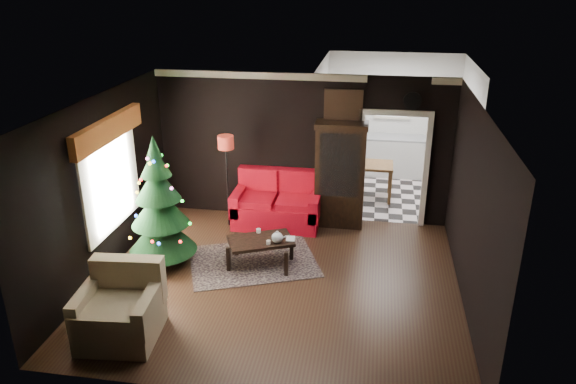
% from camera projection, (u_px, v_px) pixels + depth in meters
% --- Properties ---
extents(floor, '(5.50, 5.50, 0.00)m').
position_uv_depth(floor, '(279.00, 282.00, 8.53)').
color(floor, black).
rests_on(floor, ground).
extents(ceiling, '(5.50, 5.50, 0.00)m').
position_uv_depth(ceiling, '(277.00, 104.00, 7.48)').
color(ceiling, white).
rests_on(ceiling, ground).
extents(wall_back, '(5.50, 0.00, 5.50)m').
position_uv_depth(wall_back, '(302.00, 148.00, 10.30)').
color(wall_back, black).
rests_on(wall_back, ground).
extents(wall_front, '(5.50, 0.00, 5.50)m').
position_uv_depth(wall_front, '(235.00, 290.00, 5.72)').
color(wall_front, black).
rests_on(wall_front, ground).
extents(wall_left, '(0.00, 5.50, 5.50)m').
position_uv_depth(wall_left, '(102.00, 188.00, 8.42)').
color(wall_left, black).
rests_on(wall_left, ground).
extents(wall_right, '(0.00, 5.50, 5.50)m').
position_uv_depth(wall_right, '(473.00, 211.00, 7.60)').
color(wall_right, black).
rests_on(wall_right, ground).
extents(doorway, '(1.10, 0.10, 2.10)m').
position_uv_depth(doorway, '(392.00, 171.00, 10.17)').
color(doorway, '#F1E6CB').
rests_on(doorway, ground).
extents(left_window, '(0.05, 1.60, 1.40)m').
position_uv_depth(left_window, '(110.00, 180.00, 8.58)').
color(left_window, white).
rests_on(left_window, wall_left).
extents(valance, '(0.12, 2.10, 0.35)m').
position_uv_depth(valance, '(108.00, 130.00, 8.26)').
color(valance, '#A75324').
rests_on(valance, wall_left).
extents(kitchen_floor, '(3.00, 3.00, 0.00)m').
position_uv_depth(kitchen_floor, '(388.00, 193.00, 11.94)').
color(kitchen_floor, silver).
rests_on(kitchen_floor, ground).
extents(kitchen_window, '(0.70, 0.06, 0.70)m').
position_uv_depth(kitchen_window, '(393.00, 101.00, 12.63)').
color(kitchen_window, white).
rests_on(kitchen_window, ground).
extents(rug, '(2.45, 2.14, 0.01)m').
position_uv_depth(rug, '(253.00, 261.00, 9.13)').
color(rug, '#4C3043').
rests_on(rug, ground).
extents(loveseat, '(1.70, 0.90, 1.00)m').
position_uv_depth(loveseat, '(277.00, 200.00, 10.28)').
color(loveseat, maroon).
rests_on(loveseat, ground).
extents(curio_cabinet, '(0.90, 0.45, 1.90)m').
position_uv_depth(curio_cabinet, '(340.00, 177.00, 10.14)').
color(curio_cabinet, black).
rests_on(curio_cabinet, ground).
extents(floor_lamp, '(0.32, 0.32, 1.86)m').
position_uv_depth(floor_lamp, '(228.00, 184.00, 10.14)').
color(floor_lamp, black).
rests_on(floor_lamp, ground).
extents(christmas_tree, '(1.35, 1.35, 2.11)m').
position_uv_depth(christmas_tree, '(159.00, 204.00, 8.72)').
color(christmas_tree, black).
rests_on(christmas_tree, ground).
extents(armchair, '(1.10, 1.10, 1.04)m').
position_uv_depth(armchair, '(119.00, 307.00, 7.09)').
color(armchair, tan).
rests_on(armchair, ground).
extents(coffee_table, '(1.18, 0.97, 0.46)m').
position_uv_depth(coffee_table, '(261.00, 252.00, 8.93)').
color(coffee_table, black).
rests_on(coffee_table, rug).
extents(teapot, '(0.21, 0.21, 0.19)m').
position_uv_depth(teapot, '(277.00, 237.00, 8.71)').
color(teapot, silver).
rests_on(teapot, coffee_table).
extents(cup_a, '(0.10, 0.10, 0.07)m').
position_uv_depth(cup_a, '(258.00, 231.00, 9.07)').
color(cup_a, white).
rests_on(cup_a, coffee_table).
extents(cup_b, '(0.07, 0.07, 0.06)m').
position_uv_depth(cup_b, '(268.00, 242.00, 8.69)').
color(cup_b, silver).
rests_on(cup_b, coffee_table).
extents(book, '(0.14, 0.03, 0.19)m').
position_uv_depth(book, '(286.00, 234.00, 8.83)').
color(book, tan).
rests_on(book, coffee_table).
extents(wall_clock, '(0.32, 0.32, 0.06)m').
position_uv_depth(wall_clock, '(412.00, 101.00, 9.59)').
color(wall_clock, white).
rests_on(wall_clock, wall_back).
extents(painting, '(0.62, 0.05, 0.52)m').
position_uv_depth(painting, '(343.00, 106.00, 9.82)').
color(painting, '#AB7538').
rests_on(painting, wall_back).
extents(kitchen_counter, '(1.80, 0.60, 0.90)m').
position_uv_depth(kitchen_counter, '(389.00, 156.00, 12.87)').
color(kitchen_counter, white).
rests_on(kitchen_counter, ground).
extents(kitchen_table, '(0.70, 0.70, 0.75)m').
position_uv_depth(kitchen_table, '(375.00, 181.00, 11.57)').
color(kitchen_table, brown).
rests_on(kitchen_table, ground).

